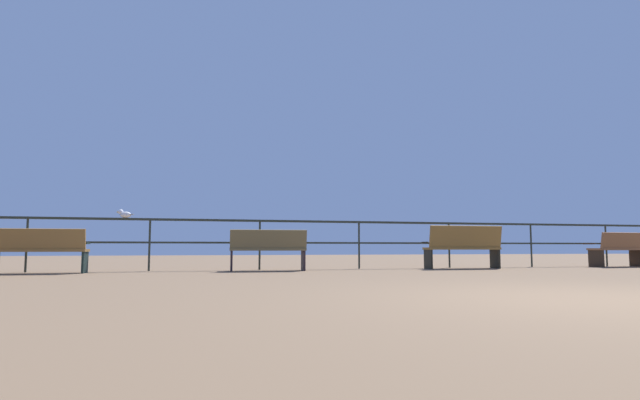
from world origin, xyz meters
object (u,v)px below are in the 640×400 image
at_px(bench_near_left, 268,247).
at_px(bench_far_left, 40,248).
at_px(bench_far_right, 619,248).
at_px(seagull_on_rail, 125,214).
at_px(bench_near_right, 464,245).

bearing_deg(bench_near_left, bench_far_left, -179.99).
bearing_deg(bench_far_left, bench_far_right, -0.02).
bearing_deg(seagull_on_rail, bench_far_left, -154.97).
distance_m(bench_far_left, bench_near_right, 8.91).
xyz_separation_m(bench_near_right, bench_far_right, (4.42, 0.01, -0.07)).
bearing_deg(bench_far_right, seagull_on_rail, 176.80).
distance_m(bench_near_left, bench_near_right, 4.57).
xyz_separation_m(bench_far_right, seagull_on_rail, (-11.91, 0.67, 0.70)).
height_order(bench_far_right, seagull_on_rail, seagull_on_rail).
distance_m(bench_far_right, seagull_on_rail, 11.95).
xyz_separation_m(bench_far_left, bench_far_right, (13.33, -0.01, -0.00)).
relative_size(bench_far_left, bench_near_right, 0.93).
xyz_separation_m(bench_near_left, seagull_on_rail, (-2.92, 0.66, 0.69)).
bearing_deg(bench_far_right, bench_far_left, 179.98).
bearing_deg(seagull_on_rail, bench_far_right, -3.20).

